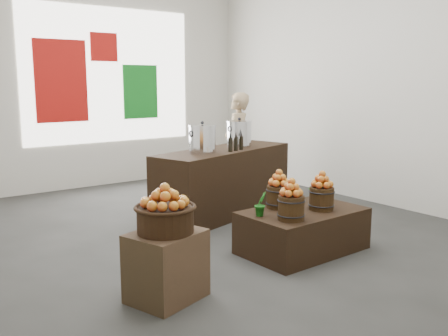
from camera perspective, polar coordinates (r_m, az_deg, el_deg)
ground at (r=6.51m, az=-2.09°, el=-7.08°), size 7.00×7.00×0.00m
back_wall at (r=9.32m, az=-14.67°, el=10.20°), size 6.00×0.04×4.00m
back_opening at (r=9.42m, az=-12.91°, el=10.27°), size 3.20×0.02×2.40m
deco_red_left at (r=9.09m, az=-18.12°, el=9.42°), size 0.90×0.04×1.40m
deco_green_right at (r=9.67m, az=-9.53°, el=8.58°), size 0.70×0.04×1.00m
deco_red_upper at (r=9.39m, az=-13.57°, el=13.30°), size 0.50×0.04×0.50m
crate at (r=4.47m, az=-6.61°, el=-11.05°), size 0.73×0.66×0.61m
wicker_basket at (r=4.34m, az=-6.72°, el=-5.90°), size 0.49×0.49×0.22m
apples_in_basket at (r=4.29m, az=-6.77°, el=-3.15°), size 0.38×0.38×0.20m
display_table at (r=5.73m, az=8.97°, el=-7.07°), size 1.40×0.88×0.48m
apple_bucket_front_left at (r=5.24m, az=7.68°, el=-4.54°), size 0.27×0.27×0.25m
apples_in_bucket_front_left at (r=5.19m, az=7.74°, el=-2.19°), size 0.21×0.21×0.18m
apple_bucket_front_right at (r=5.70m, az=11.07°, el=-3.44°), size 0.27×0.27×0.25m
apples_in_bucket_front_right at (r=5.66m, az=11.15°, el=-1.28°), size 0.21×0.21×0.18m
apple_bucket_rear at (r=5.71m, az=6.26°, el=-3.28°), size 0.27×0.27×0.25m
apples_in_bucket_rear at (r=5.67m, az=6.31°, el=-1.13°), size 0.21×0.21×0.18m
herb_garnish_right at (r=6.04m, az=10.53°, el=-2.73°), size 0.22×0.19×0.24m
herb_garnish_left at (r=5.35m, az=4.20°, el=-4.11°), size 0.17×0.16×0.26m
counter at (r=7.16m, az=-0.01°, el=-1.58°), size 2.43×1.34×0.95m
stock_pot_left at (r=6.69m, az=-2.49°, el=3.26°), size 0.36×0.36×0.36m
stock_pot_center at (r=7.35m, az=1.75°, el=3.87°), size 0.36×0.36×0.36m
oil_cruets at (r=6.93m, az=1.51°, el=3.10°), size 0.26×0.13×0.26m
shopper at (r=8.56m, az=1.50°, el=2.90°), size 0.75×0.68×1.71m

